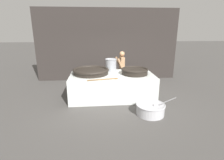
% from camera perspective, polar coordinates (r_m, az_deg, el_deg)
% --- Properties ---
extents(ground_plane, '(60.00, 60.00, 0.00)m').
position_cam_1_polar(ground_plane, '(7.00, 0.00, -5.45)').
color(ground_plane, '#474442').
extents(back_wall, '(7.19, 0.24, 3.59)m').
position_cam_1_polar(back_wall, '(9.13, -1.46, 11.35)').
color(back_wall, '#2D2826').
rests_on(back_wall, ground_plane).
extents(hearth_platform, '(3.19, 1.68, 0.92)m').
position_cam_1_polar(hearth_platform, '(6.84, 0.00, -1.86)').
color(hearth_platform, silver).
rests_on(hearth_platform, ground_plane).
extents(giant_wok_near, '(1.39, 1.39, 0.20)m').
position_cam_1_polar(giant_wok_near, '(6.79, -6.90, 2.88)').
color(giant_wok_near, black).
rests_on(giant_wok_near, hearth_platform).
extents(giant_wok_far, '(1.03, 1.03, 0.23)m').
position_cam_1_polar(giant_wok_far, '(6.75, 7.39, 2.92)').
color(giant_wok_far, black).
rests_on(giant_wok_far, hearth_platform).
extents(stock_pot, '(0.48, 0.48, 0.50)m').
position_cam_1_polar(stock_pot, '(7.22, -0.33, 5.04)').
color(stock_pot, gray).
rests_on(stock_pot, hearth_platform).
extents(stirring_paddle, '(1.06, 0.26, 0.04)m').
position_cam_1_polar(stirring_paddle, '(5.98, -2.49, 0.23)').
color(stirring_paddle, brown).
rests_on(stirring_paddle, hearth_platform).
extents(cook, '(0.40, 0.62, 1.66)m').
position_cam_1_polar(cook, '(7.85, 3.15, 3.83)').
color(cook, '#9E7551').
rests_on(cook, ground_plane).
extents(prep_bowl_vegetables, '(1.05, 0.91, 0.72)m').
position_cam_1_polar(prep_bowl_vegetables, '(5.69, 12.45, -9.11)').
color(prep_bowl_vegetables, '#B7B7BC').
rests_on(prep_bowl_vegetables, ground_plane).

